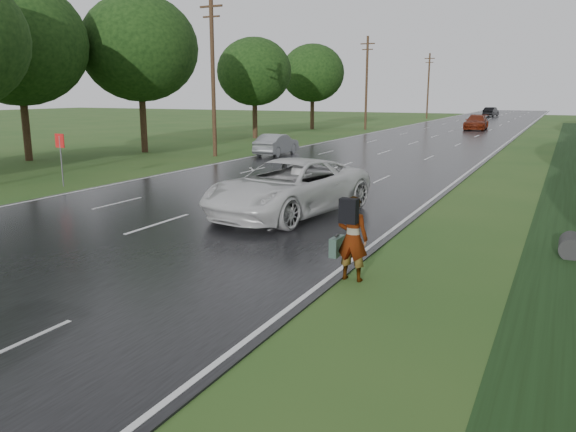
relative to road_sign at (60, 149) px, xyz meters
The scene contains 18 objects.
road 34.12m from the road_sign, 75.56° to the left, with size 14.00×180.00×0.04m, color black.
edge_stripe_east 36.39m from the road_sign, 65.20° to the left, with size 0.12×180.00×0.01m, color silver.
edge_stripe_west 33.08m from the road_sign, 86.96° to the left, with size 0.12×180.00×0.01m, color silver.
center_line 34.11m from the road_sign, 75.56° to the left, with size 0.12×180.00×0.01m, color silver.
drainage_ditch 21.16m from the road_sign, 18.54° to the left, with size 2.20×120.00×0.56m.
road_sign is the anchor object (origin of this frame).
utility_pole_mid 13.50m from the road_sign, 93.08° to the left, with size 1.60×0.26×10.00m.
utility_pole_far 43.15m from the road_sign, 90.93° to the left, with size 1.60×0.26×10.00m.
utility_pole_distant 73.09m from the road_sign, 90.55° to the left, with size 1.60×0.26×10.00m.
tree_west_c 15.46m from the road_sign, 116.57° to the left, with size 7.80×7.80×10.43m.
tree_west_d 27.91m from the road_sign, 101.92° to the left, with size 6.60×6.60×8.80m.
tree_west_e 12.38m from the road_sign, 147.72° to the left, with size 8.00×8.00×10.44m.
tree_west_f 41.72m from the road_sign, 98.74° to the left, with size 7.00×7.00×9.29m.
pedestrian 16.90m from the road_sign, 21.80° to the right, with size 0.84×0.76×1.88m.
white_pickup 11.56m from the road_sign, ahead, with size 3.03×6.56×1.82m, color silver.
silver_sedan 15.35m from the road_sign, 79.85° to the left, with size 1.46×4.18×1.38m, color gray.
far_car_red 48.82m from the road_sign, 77.60° to the left, with size 2.26×5.55×1.61m, color #671D0B.
far_car_dark 85.16m from the road_sign, 84.95° to the left, with size 1.65×4.73×1.56m, color black.
Camera 1 is at (11.18, -5.42, 4.03)m, focal length 35.00 mm.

